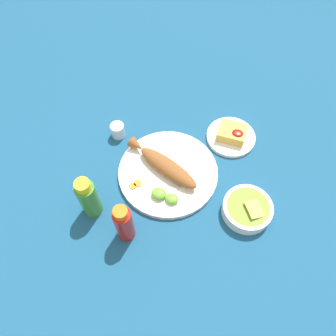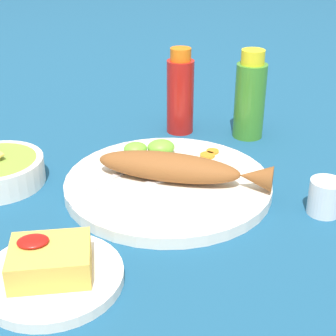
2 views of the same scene
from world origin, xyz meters
The scene contains 14 objects.
ground_plane centered at (0.00, 0.00, 0.00)m, with size 4.00×4.00×0.00m, color navy.
main_plate centered at (0.00, 0.00, 0.01)m, with size 0.33×0.33×0.02m, color white.
fried_fish centered at (-0.02, 0.01, 0.04)m, with size 0.27×0.15×0.04m.
fork_near centered at (0.08, 0.03, 0.02)m, with size 0.18×0.08×0.00m.
fork_far centered at (0.09, -0.02, 0.02)m, with size 0.14×0.14×0.00m.
carrot_slice_near centered at (-0.08, -0.07, 0.02)m, with size 0.03×0.03×0.00m, color orange.
carrot_slice_mid centered at (-0.09, -0.09, 0.02)m, with size 0.02×0.02×0.00m, color orange.
lime_wedge_main centered at (0.00, -0.09, 0.03)m, with size 0.05×0.04×0.03m, color #6BB233.
lime_wedge_side centered at (0.04, -0.10, 0.03)m, with size 0.04×0.03×0.02m, color #6BB233.
hot_sauce_bottle_red centered at (-0.05, -0.23, 0.08)m, with size 0.05×0.05×0.17m.
hot_sauce_bottle_green centered at (-0.18, -0.19, 0.08)m, with size 0.06×0.06×0.17m.
salt_cup centered at (-0.22, 0.10, 0.02)m, with size 0.05×0.05×0.05m.
side_plate_fries centered at (0.17, 0.21, 0.01)m, with size 0.17×0.17×0.01m, color white.
fries_pile centered at (0.17, 0.21, 0.03)m, with size 0.09×0.08×0.04m.
Camera 2 is at (0.09, 0.71, 0.40)m, focal length 55.00 mm.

